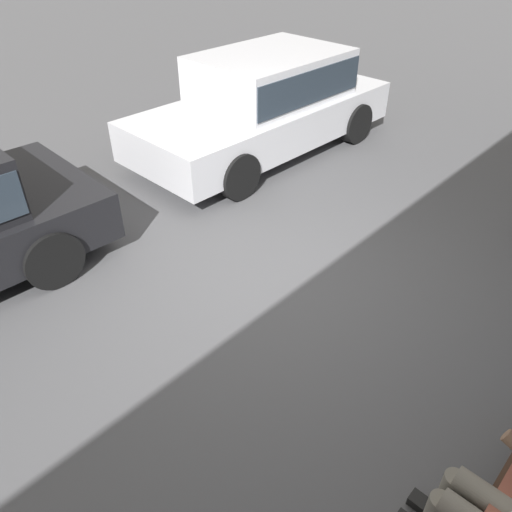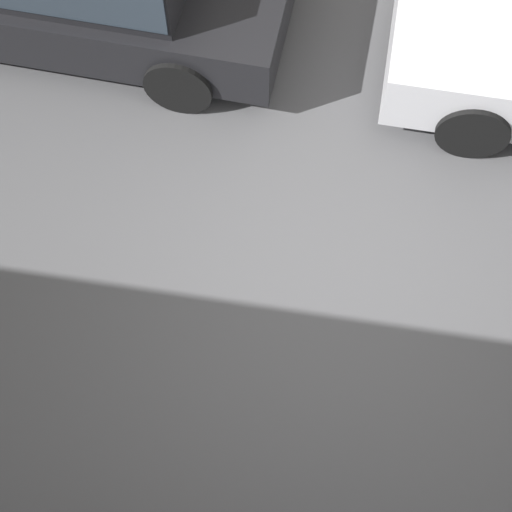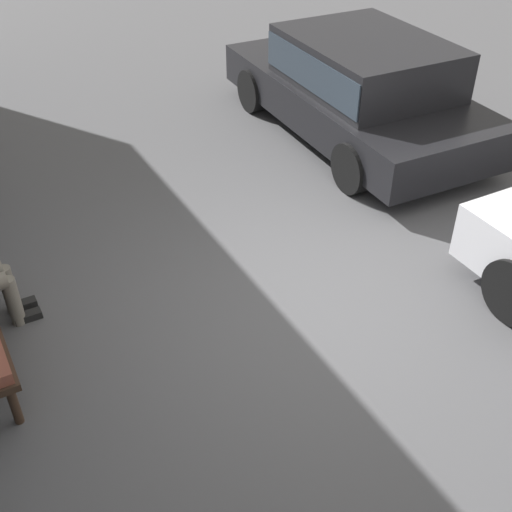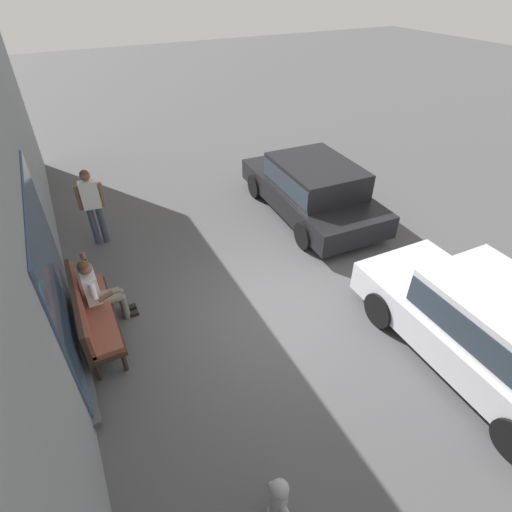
% 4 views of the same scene
% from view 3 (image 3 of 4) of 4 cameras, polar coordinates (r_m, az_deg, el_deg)
% --- Properties ---
extents(ground_plane, '(60.00, 60.00, 0.00)m').
position_cam_3_polar(ground_plane, '(5.92, 4.74, -4.78)').
color(ground_plane, '#4C4C4F').
extents(parked_car_mid, '(4.27, 2.11, 1.35)m').
position_cam_3_polar(parked_car_mid, '(8.76, 9.20, 14.91)').
color(parked_car_mid, black).
rests_on(parked_car_mid, ground_plane).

